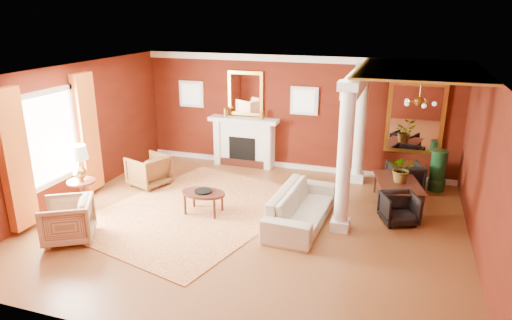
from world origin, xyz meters
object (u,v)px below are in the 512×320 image
(armchair_leopard, at_px, (149,169))
(coffee_table, at_px, (203,194))
(armchair_stripe, at_px, (67,218))
(sofa, at_px, (302,201))
(dining_table, at_px, (399,187))
(side_table, at_px, (79,168))

(armchair_leopard, bearing_deg, coffee_table, 81.88)
(armchair_leopard, xyz_separation_m, coffee_table, (1.86, -1.01, 0.01))
(armchair_stripe, bearing_deg, coffee_table, 104.23)
(sofa, distance_m, armchair_stripe, 4.30)
(armchair_leopard, height_order, coffee_table, armchair_leopard)
(dining_table, bearing_deg, armchair_stripe, 108.52)
(armchair_leopard, bearing_deg, side_table, 1.81)
(side_table, xyz_separation_m, dining_table, (6.15, 2.32, -0.51))
(dining_table, bearing_deg, armchair_leopard, 83.15)
(armchair_stripe, bearing_deg, dining_table, 91.34)
(armchair_leopard, distance_m, side_table, 1.82)
(side_table, bearing_deg, armchair_stripe, -62.75)
(sofa, bearing_deg, coffee_table, 98.45)
(sofa, height_order, side_table, side_table)
(coffee_table, bearing_deg, dining_table, 24.09)
(armchair_leopard, height_order, side_table, side_table)
(sofa, relative_size, dining_table, 1.54)
(armchair_stripe, height_order, side_table, side_table)
(side_table, bearing_deg, dining_table, 20.65)
(coffee_table, xyz_separation_m, dining_table, (3.74, 1.67, 0.00))
(armchair_leopard, relative_size, armchair_stripe, 0.95)
(armchair_stripe, relative_size, side_table, 0.61)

